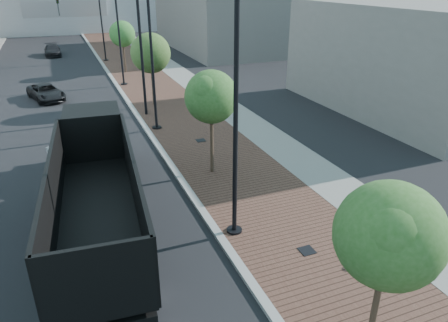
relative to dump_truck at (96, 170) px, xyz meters
name	(u,v)px	position (x,y,z in m)	size (l,w,h in m)	color
sidewalk	(143,69)	(7.13, 25.78, -1.39)	(7.00, 140.00, 0.12)	#4C2D23
concrete_strip	(169,67)	(9.83, 25.78, -1.38)	(2.40, 140.00, 0.13)	slate
curb	(108,72)	(3.63, 25.78, -1.38)	(0.30, 140.00, 0.14)	gray
dump_truck	(96,170)	(0.00, 0.00, 0.00)	(3.63, 13.51, 3.43)	black
white_sedan	(86,164)	(-0.31, 2.27, -0.65)	(1.70, 4.86, 1.60)	silver
dark_car_mid	(46,92)	(-1.93, 17.51, -0.87)	(1.93, 4.19, 1.16)	black
dark_car_far	(52,50)	(-1.11, 37.85, -0.82)	(1.76, 4.34, 1.26)	black
pedestrian	(415,233)	(9.33, -7.47, -0.64)	(0.59, 0.39, 1.61)	black
streetlight_1	(232,120)	(4.12, -4.22, 2.89)	(1.44, 0.56, 9.21)	black
streetlight_2	(151,49)	(4.23, 7.78, 3.37)	(1.72, 0.56, 9.28)	black
streetlight_3	(118,33)	(4.12, 19.78, 2.89)	(1.44, 0.56, 9.21)	black
streetlight_4	(101,15)	(4.23, 31.78, 3.37)	(1.72, 0.56, 9.28)	black
traffic_mast	(126,40)	(3.33, 10.78, 3.53)	(5.09, 0.20, 8.00)	black
tree_0	(390,235)	(5.28, -10.19, 2.03)	(2.43, 2.39, 4.68)	#382619
tree_1	(212,97)	(5.28, 0.81, 2.27)	(2.40, 2.36, 4.91)	#382619
tree_2	(151,53)	(5.28, 12.81, 2.30)	(2.73, 2.73, 5.13)	#382619
tree_3	(123,34)	(5.28, 24.81, 2.21)	(2.43, 2.38, 4.86)	#382619
commercial_block_ne	(222,16)	(19.63, 35.78, 2.55)	(12.00, 22.00, 8.00)	#68625E
commercial_block_e	(413,58)	(21.63, 5.78, 2.05)	(10.00, 16.00, 7.00)	slate
utility_cover_1	(307,251)	(6.03, -6.22, -1.32)	(0.50, 0.50, 0.02)	black
utility_cover_2	(201,140)	(6.03, 4.78, -1.32)	(0.50, 0.50, 0.02)	black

